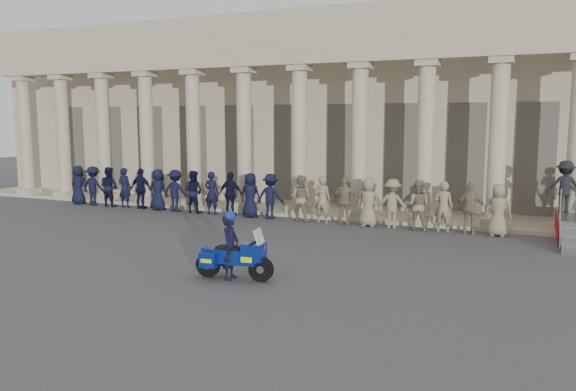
# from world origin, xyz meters

# --- Properties ---
(ground) EXTENTS (90.00, 90.00, 0.00)m
(ground) POSITION_xyz_m (0.00, 0.00, 0.00)
(ground) COLOR #3F3F42
(ground) RESTS_ON ground
(building) EXTENTS (40.00, 12.50, 9.00)m
(building) POSITION_xyz_m (-0.00, 14.74, 4.52)
(building) COLOR tan
(building) RESTS_ON ground
(officer_rank) EXTENTS (19.99, 0.71, 1.87)m
(officer_rank) POSITION_xyz_m (-3.10, 6.89, 0.93)
(officer_rank) COLOR black
(officer_rank) RESTS_ON ground
(motorcycle) EXTENTS (2.11, 0.90, 1.35)m
(motorcycle) POSITION_xyz_m (0.81, -1.52, 0.59)
(motorcycle) COLOR black
(motorcycle) RESTS_ON ground
(rider) EXTENTS (0.46, 0.65, 1.77)m
(rider) POSITION_xyz_m (0.70, -1.53, 0.88)
(rider) COLOR black
(rider) RESTS_ON ground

